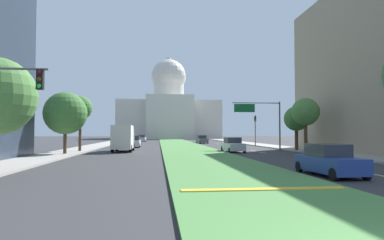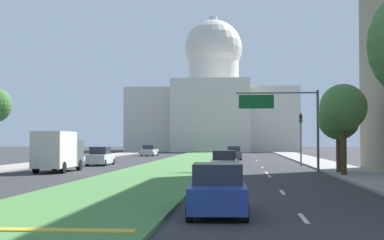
{
  "view_description": "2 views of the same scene",
  "coord_description": "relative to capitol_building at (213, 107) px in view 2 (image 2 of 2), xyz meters",
  "views": [
    {
      "loc": [
        -4.16,
        -4.55,
        2.39
      ],
      "look_at": [
        0.41,
        39.81,
        4.01
      ],
      "focal_mm": 31.25,
      "sensor_mm": 36.0,
      "label": 1
    },
    {
      "loc": [
        6.0,
        -6.42,
        2.56
      ],
      "look_at": [
        1.93,
        41.66,
        4.25
      ],
      "focal_mm": 52.73,
      "sensor_mm": 36.0,
      "label": 2
    }
  ],
  "objects": [
    {
      "name": "ground_plane",
      "position": [
        0.0,
        -60.64,
        -9.97
      ],
      "size": [
        270.46,
        270.46,
        0.0
      ],
      "primitive_type": "plane",
      "color": "#333335"
    },
    {
      "name": "grass_median",
      "position": [
        0.0,
        -66.78,
        -9.9
      ],
      "size": [
        7.29,
        110.64,
        0.14
      ],
      "primitive_type": "cube",
      "color": "#4C8442",
      "rests_on": "ground_plane"
    },
    {
      "name": "median_curb_nose",
      "position": [
        0.0,
        -113.85,
        -9.81
      ],
      "size": [
        6.56,
        0.5,
        0.04
      ],
      "primitive_type": "cube",
      "color": "gold",
      "rests_on": "grass_median"
    },
    {
      "name": "lane_dashes_right",
      "position": [
        8.06,
        -80.42,
        -9.97
      ],
      "size": [
        0.16,
        67.77,
        0.01
      ],
      "color": "silver",
      "rests_on": "ground_plane"
    },
    {
      "name": "sidewalk_left",
      "position": [
        -14.48,
        -72.93,
        -9.9
      ],
      "size": [
        4.0,
        110.64,
        0.15
      ],
      "primitive_type": "cube",
      "color": "#9E9991",
      "rests_on": "ground_plane"
    },
    {
      "name": "sidewalk_right",
      "position": [
        14.48,
        -72.93,
        -9.9
      ],
      "size": [
        4.0,
        110.64,
        0.15
      ],
      "primitive_type": "cube",
      "color": "#9E9991",
      "rests_on": "ground_plane"
    },
    {
      "name": "capitol_building",
      "position": [
        0.0,
        0.0,
        0.0
      ],
      "size": [
        37.15,
        27.39,
        31.07
      ],
      "color": "beige",
      "rests_on": "ground_plane"
    },
    {
      "name": "traffic_light_far_right",
      "position": [
        11.98,
        -72.63,
        -6.66
      ],
      "size": [
        0.28,
        0.35,
        5.2
      ],
      "color": "#515456",
      "rests_on": "ground_plane"
    },
    {
      "name": "overhead_guide_sign",
      "position": [
        9.69,
        -83.27,
        -5.28
      ],
      "size": [
        6.57,
        0.2,
        6.5
      ],
      "color": "#515456",
      "rests_on": "ground_plane"
    },
    {
      "name": "street_tree_right_mid",
      "position": [
        13.11,
        -89.1,
        -5.25
      ],
      "size": [
        3.25,
        3.25,
        6.41
      ],
      "color": "#4C3823",
      "rests_on": "ground_plane"
    },
    {
      "name": "street_tree_right_far",
      "position": [
        13.35,
        -85.92,
        -5.93
      ],
      "size": [
        3.1,
        3.1,
        5.65
      ],
      "color": "#4C3823",
      "rests_on": "ground_plane"
    },
    {
      "name": "sedan_lead_stopped",
      "position": [
        5.23,
        -109.1,
        -9.16
      ],
      "size": [
        2.11,
        4.67,
        1.74
      ],
      "color": "navy",
      "rests_on": "ground_plane"
    },
    {
      "name": "sedan_midblock",
      "position": [
        4.85,
        -87.15,
        -9.15
      ],
      "size": [
        2.13,
        4.63,
        1.77
      ],
      "color": "#BCBCC1",
      "rests_on": "ground_plane"
    },
    {
      "name": "sedan_distant",
      "position": [
        -7.83,
        -73.35,
        -9.11
      ],
      "size": [
        1.93,
        4.54,
        1.85
      ],
      "color": "silver",
      "rests_on": "ground_plane"
    },
    {
      "name": "sedan_far_horizon",
      "position": [
        5.23,
        -56.55,
        -9.17
      ],
      "size": [
        2.11,
        4.73,
        1.72
      ],
      "color": "#4C5156",
      "rests_on": "ground_plane"
    },
    {
      "name": "sedan_very_far",
      "position": [
        -8.12,
        -40.87,
        -9.17
      ],
      "size": [
        2.17,
        4.64,
        1.72
      ],
      "color": "#BCBCC1",
      "rests_on": "ground_plane"
    },
    {
      "name": "box_truck_delivery",
      "position": [
        -8.36,
        -84.97,
        -8.3
      ],
      "size": [
        2.4,
        6.4,
        3.2
      ],
      "color": "#4C5156",
      "rests_on": "ground_plane"
    }
  ]
}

